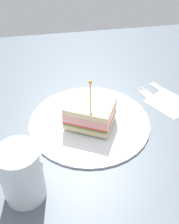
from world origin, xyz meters
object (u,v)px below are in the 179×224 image
object	(u,v)px
sandwich_half_center	(92,112)
knife	(166,93)
napkin	(169,103)
fork	(150,97)
plate	(90,121)
drink_glass	(22,176)

from	to	relation	value
sandwich_half_center	knife	world-z (taller)	sandwich_half_center
knife	napkin	bearing A→B (deg)	-104.17
sandwich_half_center	fork	xyz separation A→B (cm)	(15.81, 7.28, -3.35)
napkin	plate	bearing A→B (deg)	-170.17
plate	sandwich_half_center	size ratio (longest dim) A/B	2.16
fork	napkin	bearing A→B (deg)	-40.22
plate	fork	xyz separation A→B (cm)	(16.19, 6.39, -0.30)
drink_glass	knife	bearing A→B (deg)	33.85
fork	sandwich_half_center	bearing A→B (deg)	-155.28
knife	drink_glass	bearing A→B (deg)	-146.15
fork	knife	bearing A→B (deg)	11.98
fork	knife	size ratio (longest dim) A/B	1.04
sandwich_half_center	fork	bearing A→B (deg)	24.72
plate	sandwich_half_center	world-z (taller)	sandwich_half_center
drink_glass	fork	bearing A→B (deg)	36.52
sandwich_half_center	drink_glass	xyz separation A→B (cm)	(-13.85, -14.68, 1.01)
napkin	knife	bearing A→B (deg)	75.83
napkin	knife	world-z (taller)	knife
knife	plate	bearing A→B (deg)	-160.46
drink_glass	fork	xyz separation A→B (cm)	(29.66, 21.96, -4.36)
plate	napkin	size ratio (longest dim) A/B	2.85
plate	knife	distance (cm)	21.96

